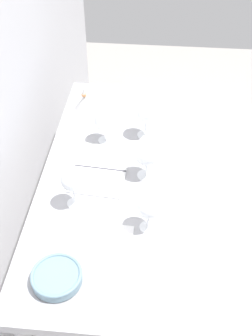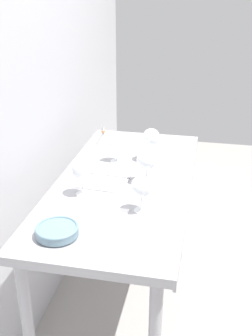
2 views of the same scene
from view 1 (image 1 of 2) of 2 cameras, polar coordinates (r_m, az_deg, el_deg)
ground_plane at (r=2.47m, az=-0.77°, el=-16.12°), size 6.00×6.00×0.00m
steel_counter at (r=1.84m, az=-0.80°, el=-3.21°), size 1.40×0.65×0.90m
wine_glass_near_left at (r=1.48m, az=3.11°, el=-5.30°), size 0.09×0.09×0.16m
wine_glass_far_right at (r=1.87m, az=-2.85°, el=6.33°), size 0.10×0.10×0.16m
wine_glass_near_center at (r=1.68m, az=2.86°, el=1.93°), size 0.10×0.10×0.17m
wine_glass_near_right at (r=1.89m, az=2.75°, el=7.55°), size 0.09×0.09×0.18m
wine_glass_far_left at (r=1.57m, az=-7.28°, el=-1.74°), size 0.09×0.09×0.17m
open_notebook at (r=1.79m, az=-3.52°, el=-0.12°), size 0.33×0.25×0.01m
tasting_sheet_upper at (r=1.54m, az=-3.30°, el=-9.56°), size 0.15×0.22×0.00m
tasting_sheet_lower at (r=2.11m, az=0.80°, el=7.56°), size 0.21×0.25×0.00m
tasting_bowl at (r=1.43m, az=-9.36°, el=-14.37°), size 0.17×0.17×0.04m
decanter_funnel at (r=2.13m, az=-5.65°, el=8.92°), size 0.10×0.10×0.12m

